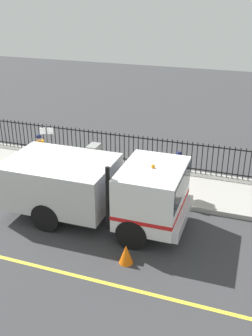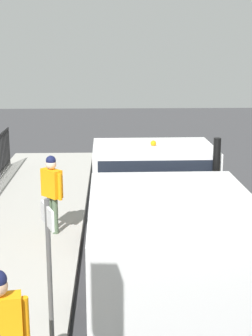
% 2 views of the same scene
% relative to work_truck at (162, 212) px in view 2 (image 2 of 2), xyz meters
% --- Properties ---
extents(work_truck, '(2.58, 6.00, 2.51)m').
position_rel_work_truck_xyz_m(work_truck, '(0.00, 0.00, 0.00)').
color(work_truck, white).
rests_on(work_truck, ground).
extents(worker_standing, '(0.50, 0.50, 1.73)m').
position_rel_work_truck_xyz_m(worker_standing, '(2.17, -1.95, -0.04)').
color(worker_standing, orange).
rests_on(worker_standing, sidewalk_slab).
extents(pedestrian_distant, '(0.62, 0.29, 1.70)m').
position_rel_work_truck_xyz_m(pedestrian_distant, '(2.13, 3.60, -0.05)').
color(pedestrian_distant, orange).
rests_on(pedestrian_distant, sidewalk_slab).
extents(traffic_cone, '(0.41, 0.41, 0.58)m').
position_rel_work_truck_xyz_m(traffic_cone, '(-1.85, -1.44, -0.98)').
color(traffic_cone, orange).
rests_on(traffic_cone, ground).
extents(street_sign, '(0.21, 0.48, 2.28)m').
position_rel_work_truck_xyz_m(street_sign, '(1.66, 2.94, 0.33)').
color(street_sign, '#4C4C4C').
rests_on(street_sign, sidewalk_slab).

